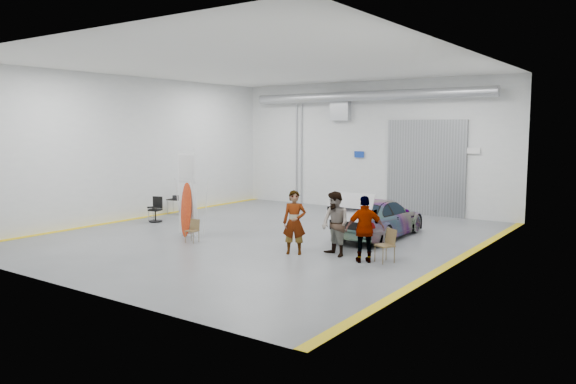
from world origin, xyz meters
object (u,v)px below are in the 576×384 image
Objects in this scene: folding_chair_far at (385,252)px; person_c at (365,229)px; surfboard_display at (187,201)px; folding_chair_near at (192,235)px; sedan_car at (379,218)px; person_a at (294,222)px; shop_stool at (151,214)px; work_table at (178,199)px; person_b at (335,224)px; office_chair at (157,211)px.

person_c is at bearing -115.03° from folding_chair_far.
person_c is 0.61× the size of surfboard_display.
surfboard_display is 4.07× the size of folding_chair_near.
person_c is 0.88m from folding_chair_far.
surfboard_display is at bearing 32.67° from sedan_car.
folding_chair_near is 6.64m from folding_chair_far.
person_a is at bearing 74.51° from sedan_car.
surfboard_display is 5.07× the size of shop_stool.
sedan_car reaches higher than work_table.
work_table is at bearing -174.88° from person_b.
folding_chair_far is (1.82, -3.34, -0.38)m from sedan_car.
folding_chair_near is (-6.07, -0.82, -0.72)m from person_c.
office_chair is (-10.74, 1.01, 0.15)m from folding_chair_far.
shop_stool is (-4.39, 2.03, 0.07)m from folding_chair_near.
shop_stool is 2.27m from work_table.
sedan_car is 6.07× the size of folding_chair_near.
person_c is 6.91m from surfboard_display.
office_chair is (-8.01, 1.62, -0.54)m from person_a.
office_chair is at bearing -44.59° from person_c.
work_table is at bearing -53.99° from person_c.
folding_chair_far is at bearing 116.12° from sedan_car.
person_b is 1.13m from person_c.
work_table is (-0.62, 2.15, 0.36)m from shop_stool.
office_chair is at bearing -164.44° from person_b.
surfboard_display is (-6.90, -0.23, 0.32)m from person_c.
person_b is 1.72m from folding_chair_far.
shop_stool is (-8.19, 1.49, -0.67)m from person_a.
work_table is at bearing 131.66° from folding_chair_near.
person_b is 2.03× the size of folding_chair_far.
folding_chair_far is (7.37, 0.57, -0.98)m from surfboard_display.
person_b is 9.25m from office_chair.
person_a is 8.19m from office_chair.
person_c is 3.10× the size of shop_stool.
person_b is at bearing -146.06° from folding_chair_far.
person_c reaches higher than office_chair.
work_table is (-11.55, 3.02, 0.37)m from folding_chair_far.
person_a is at bearing -0.35° from folding_chair_near.
folding_chair_far is at bearing 5.80° from surfboard_display.
sedan_car is 2.40× the size of person_b.
surfboard_display is at bearing -35.20° from person_c.
office_chair is (0.19, 0.14, 0.14)m from shop_stool.
shop_stool is at bearing -163.46° from person_b.
work_table is at bearing 93.38° from office_chair.
work_table is (-5.01, 4.18, 0.42)m from folding_chair_near.
surfboard_display is at bearing -153.03° from person_b.
person_c is at bearing 3.29° from surfboard_display.
folding_chair_near is at bearing 41.14° from sedan_car.
sedan_car is 9.73m from work_table.
person_b is at bearing 5.68° from surfboard_display.
folding_chair_near is at bearing 161.39° from person_a.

